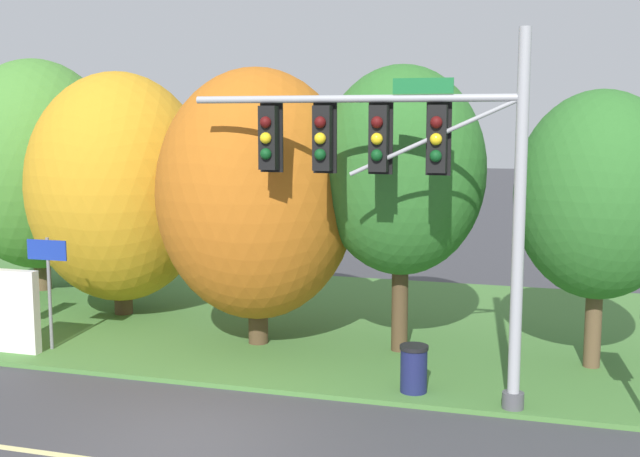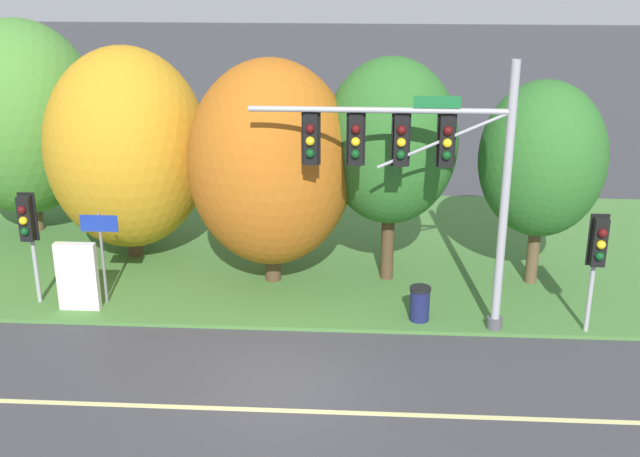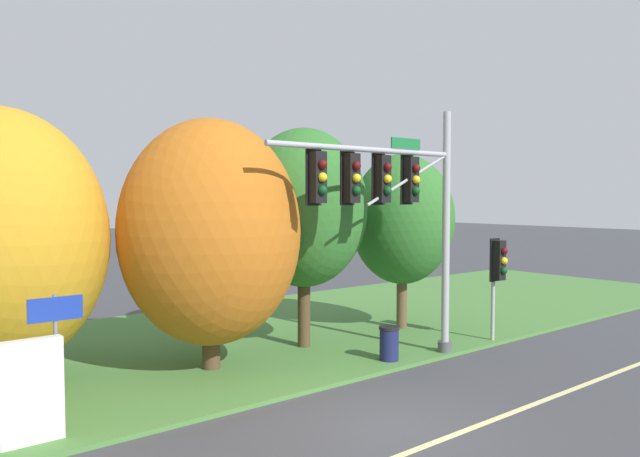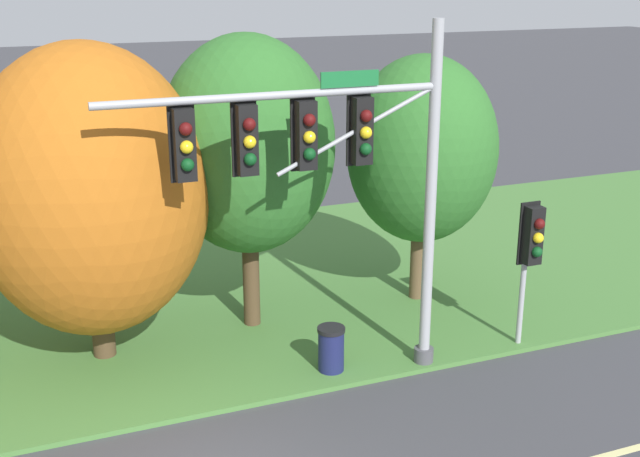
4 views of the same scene
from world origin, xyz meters
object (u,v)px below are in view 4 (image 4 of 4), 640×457
at_px(tree_behind_signpost, 90,192).
at_px(tree_mid_verge, 247,146).
at_px(traffic_signal_mast, 330,161).
at_px(trash_bin, 331,348).
at_px(tree_tall_centre, 422,150).
at_px(pedestrian_signal_near_kerb, 531,244).

xyz_separation_m(tree_behind_signpost, tree_mid_verge, (3.33, 0.34, 0.58)).
bearing_deg(traffic_signal_mast, tree_behind_signpost, 145.03).
bearing_deg(trash_bin, traffic_signal_mast, -117.14).
bearing_deg(trash_bin, tree_tall_centre, 38.48).
bearing_deg(tree_behind_signpost, tree_mid_verge, 5.85).
relative_size(traffic_signal_mast, tree_tall_centre, 1.16).
bearing_deg(trash_bin, tree_behind_signpost, 150.07).
height_order(pedestrian_signal_near_kerb, tree_tall_centre, tree_tall_centre).
height_order(traffic_signal_mast, tree_behind_signpost, traffic_signal_mast).
bearing_deg(tree_tall_centre, trash_bin, -141.52).
distance_m(tree_mid_verge, trash_bin, 4.63).
xyz_separation_m(tree_behind_signpost, tree_tall_centre, (7.53, 0.30, 0.15)).
bearing_deg(pedestrian_signal_near_kerb, tree_tall_centre, 104.74).
distance_m(tree_behind_signpost, tree_mid_verge, 3.40).
xyz_separation_m(traffic_signal_mast, tree_mid_verge, (-0.62, 3.11, -0.29)).
relative_size(pedestrian_signal_near_kerb, trash_bin, 3.42).
relative_size(tree_behind_signpost, trash_bin, 6.95).
bearing_deg(tree_tall_centre, tree_behind_signpost, -177.68).
xyz_separation_m(pedestrian_signal_near_kerb, tree_tall_centre, (-0.85, 3.22, 1.38)).
height_order(tree_tall_centre, trash_bin, tree_tall_centre).
distance_m(tree_behind_signpost, tree_tall_centre, 7.54).
xyz_separation_m(tree_mid_verge, trash_bin, (0.81, -2.73, -3.65)).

